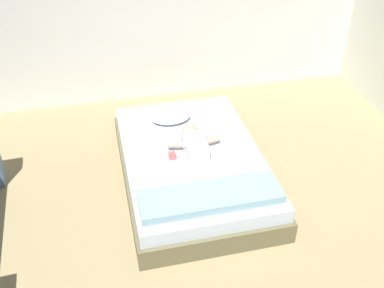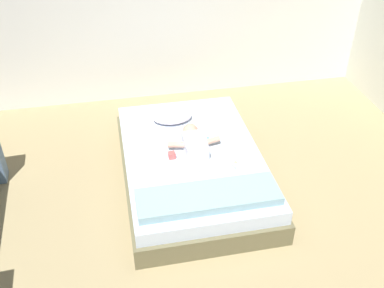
{
  "view_description": "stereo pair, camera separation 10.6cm",
  "coord_description": "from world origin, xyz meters",
  "px_view_note": "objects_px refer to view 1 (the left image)",
  "views": [
    {
      "loc": [
        -0.52,
        -2.36,
        3.0
      ],
      "look_at": [
        0.28,
        1.1,
        0.46
      ],
      "focal_mm": 41.78,
      "sensor_mm": 36.0,
      "label": 1
    },
    {
      "loc": [
        -0.42,
        -2.38,
        3.0
      ],
      "look_at": [
        0.28,
        1.1,
        0.46
      ],
      "focal_mm": 41.78,
      "sensor_mm": 36.0,
      "label": 2
    }
  ],
  "objects_px": {
    "toothbrush": "(209,139)",
    "pillow": "(170,116)",
    "baby_bottle": "(236,163)",
    "bed": "(192,167)",
    "baby": "(194,143)",
    "toy_block": "(172,156)"
  },
  "relations": [
    {
      "from": "baby",
      "to": "toy_block",
      "type": "distance_m",
      "value": 0.27
    },
    {
      "from": "toothbrush",
      "to": "baby_bottle",
      "type": "xyz_separation_m",
      "value": [
        0.14,
        -0.48,
        0.02
      ]
    },
    {
      "from": "baby",
      "to": "pillow",
      "type": "bearing_deg",
      "value": 103.08
    },
    {
      "from": "baby",
      "to": "toy_block",
      "type": "height_order",
      "value": "baby"
    },
    {
      "from": "pillow",
      "to": "toothbrush",
      "type": "distance_m",
      "value": 0.55
    },
    {
      "from": "bed",
      "to": "toy_block",
      "type": "distance_m",
      "value": 0.31
    },
    {
      "from": "bed",
      "to": "baby",
      "type": "relative_size",
      "value": 3.16
    },
    {
      "from": "toothbrush",
      "to": "baby_bottle",
      "type": "distance_m",
      "value": 0.5
    },
    {
      "from": "bed",
      "to": "pillow",
      "type": "relative_size",
      "value": 4.82
    },
    {
      "from": "bed",
      "to": "baby_bottle",
      "type": "distance_m",
      "value": 0.52
    },
    {
      "from": "pillow",
      "to": "baby",
      "type": "relative_size",
      "value": 0.66
    },
    {
      "from": "toy_block",
      "to": "pillow",
      "type": "bearing_deg",
      "value": 80.52
    },
    {
      "from": "baby",
      "to": "baby_bottle",
      "type": "height_order",
      "value": "baby"
    },
    {
      "from": "pillow",
      "to": "toothbrush",
      "type": "height_order",
      "value": "pillow"
    },
    {
      "from": "bed",
      "to": "toy_block",
      "type": "xyz_separation_m",
      "value": [
        -0.21,
        -0.05,
        0.21
      ]
    },
    {
      "from": "toy_block",
      "to": "toothbrush",
      "type": "bearing_deg",
      "value": 27.57
    },
    {
      "from": "pillow",
      "to": "toothbrush",
      "type": "relative_size",
      "value": 3.43
    },
    {
      "from": "baby",
      "to": "toothbrush",
      "type": "bearing_deg",
      "value": 32.75
    },
    {
      "from": "pillow",
      "to": "baby_bottle",
      "type": "distance_m",
      "value": 1.03
    },
    {
      "from": "toothbrush",
      "to": "pillow",
      "type": "bearing_deg",
      "value": 125.35
    },
    {
      "from": "bed",
      "to": "toy_block",
      "type": "height_order",
      "value": "toy_block"
    },
    {
      "from": "pillow",
      "to": "bed",
      "type": "bearing_deg",
      "value": -80.91
    }
  ]
}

